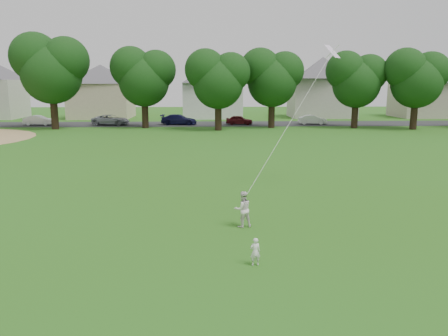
{
  "coord_description": "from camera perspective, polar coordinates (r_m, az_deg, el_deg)",
  "views": [
    {
      "loc": [
        -0.58,
        -12.3,
        5.13
      ],
      "look_at": [
        -0.08,
        2.0,
        2.3
      ],
      "focal_mm": 35.0,
      "sensor_mm": 36.0,
      "label": 1
    }
  ],
  "objects": [
    {
      "name": "tree_row",
      "position": [
        48.13,
        -0.11,
        12.72
      ],
      "size": [
        81.89,
        9.37,
        10.66
      ],
      "color": "black",
      "rests_on": "ground"
    },
    {
      "name": "kite",
      "position": [
        18.36,
        9.09,
        6.71
      ],
      "size": [
        2.81,
        3.49,
        9.39
      ],
      "color": "white",
      "rests_on": "ground"
    },
    {
      "name": "street",
      "position": [
        54.54,
        -1.38,
        5.78
      ],
      "size": [
        90.0,
        7.0,
        0.01
      ],
      "primitive_type": "cube",
      "color": "#2D2D30",
      "rests_on": "ground"
    },
    {
      "name": "parked_cars",
      "position": [
        54.24,
        -11.6,
        6.17
      ],
      "size": [
        46.32,
        2.57,
        1.26
      ],
      "color": "black",
      "rests_on": "ground"
    },
    {
      "name": "older_boy",
      "position": [
        15.68,
        2.46,
        -5.39
      ],
      "size": [
        0.76,
        0.66,
        1.31
      ],
      "primitive_type": "imported",
      "rotation": [
        0.0,
        0.0,
        3.44
      ],
      "color": "white",
      "rests_on": "ground"
    },
    {
      "name": "ground",
      "position": [
        13.34,
        0.67,
        -11.43
      ],
      "size": [
        160.0,
        160.0,
        0.0
      ],
      "primitive_type": "plane",
      "color": "#2E6116",
      "rests_on": "ground"
    },
    {
      "name": "toddler",
      "position": [
        12.59,
        4.09,
        -10.85
      ],
      "size": [
        0.33,
        0.25,
        0.82
      ],
      "primitive_type": "imported",
      "rotation": [
        0.0,
        0.0,
        3.33
      ],
      "color": "white",
      "rests_on": "ground"
    },
    {
      "name": "house_row",
      "position": [
        64.32,
        -0.64,
        10.92
      ],
      "size": [
        77.13,
        13.72,
        10.23
      ],
      "color": "beige",
      "rests_on": "ground"
    }
  ]
}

